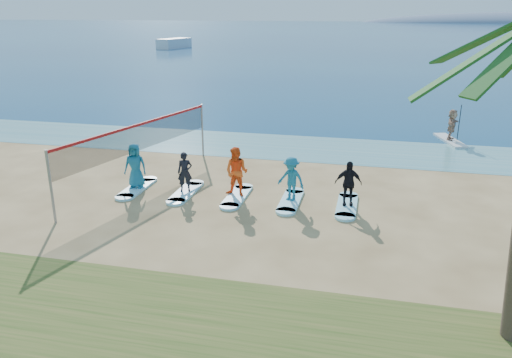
% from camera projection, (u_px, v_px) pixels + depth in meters
% --- Properties ---
extents(ground, '(600.00, 600.00, 0.00)m').
position_uv_depth(ground, '(284.00, 236.00, 15.58)').
color(ground, tan).
rests_on(ground, ground).
extents(shallow_water, '(600.00, 600.00, 0.00)m').
position_uv_depth(shallow_water, '(320.00, 149.00, 25.25)').
color(shallow_water, teal).
rests_on(shallow_water, ground).
extents(ocean, '(600.00, 600.00, 0.00)m').
position_uv_depth(ocean, '(371.00, 31.00, 163.03)').
color(ocean, navy).
rests_on(ocean, ground).
extents(volleyball_net, '(2.23, 8.83, 2.50)m').
position_uv_depth(volleyball_net, '(140.00, 137.00, 19.70)').
color(volleyball_net, gray).
rests_on(volleyball_net, ground).
extents(paddleboard, '(1.47, 3.08, 0.12)m').
position_uv_depth(paddleboard, '(450.00, 140.00, 26.67)').
color(paddleboard, silver).
rests_on(paddleboard, ground).
extents(paddleboarder, '(0.85, 1.57, 1.61)m').
position_uv_depth(paddleboarder, '(452.00, 125.00, 26.39)').
color(paddleboarder, tan).
rests_on(paddleboarder, paddleboard).
extents(boat_offshore_a, '(4.45, 7.73, 1.74)m').
position_uv_depth(boat_offshore_a, '(174.00, 48.00, 91.48)').
color(boat_offshore_a, silver).
rests_on(boat_offshore_a, ground).
extents(surfboard_0, '(0.70, 2.20, 0.09)m').
position_uv_depth(surfboard_0, '(137.00, 188.00, 19.60)').
color(surfboard_0, '#A0ECF8').
rests_on(surfboard_0, ground).
extents(student_0, '(0.93, 0.68, 1.75)m').
position_uv_depth(student_0, '(135.00, 166.00, 19.30)').
color(student_0, '#1B6984').
rests_on(student_0, surfboard_0).
extents(surfboard_1, '(0.70, 2.20, 0.09)m').
position_uv_depth(surfboard_1, '(186.00, 192.00, 19.16)').
color(surfboard_1, '#A0ECF8').
rests_on(surfboard_1, ground).
extents(student_1, '(0.65, 0.53, 1.53)m').
position_uv_depth(student_1, '(185.00, 172.00, 18.89)').
color(student_1, black).
rests_on(student_1, surfboard_1).
extents(surfboard_2, '(0.70, 2.20, 0.09)m').
position_uv_depth(surfboard_2, '(237.00, 196.00, 18.71)').
color(surfboard_2, '#A0ECF8').
rests_on(surfboard_2, ground).
extents(student_2, '(1.00, 0.84, 1.85)m').
position_uv_depth(student_2, '(237.00, 172.00, 18.40)').
color(student_2, '#FF5A1A').
rests_on(student_2, surfboard_2).
extents(surfboard_3, '(0.70, 2.20, 0.09)m').
position_uv_depth(surfboard_3, '(291.00, 201.00, 18.27)').
color(surfboard_3, '#A0ECF8').
rests_on(surfboard_3, ground).
extents(student_3, '(1.20, 0.93, 1.63)m').
position_uv_depth(student_3, '(291.00, 179.00, 17.99)').
color(student_3, '#1C6F89').
rests_on(student_3, surfboard_3).
extents(surfboard_4, '(0.70, 2.20, 0.09)m').
position_uv_depth(surfboard_4, '(347.00, 206.00, 17.83)').
color(surfboard_4, '#A0ECF8').
rests_on(surfboard_4, ground).
extents(student_4, '(0.99, 0.51, 1.61)m').
position_uv_depth(student_4, '(348.00, 183.00, 17.55)').
color(student_4, black).
rests_on(student_4, surfboard_4).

